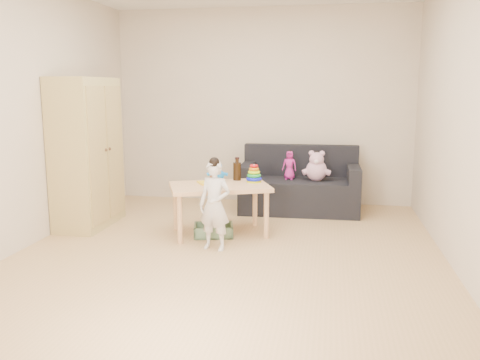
% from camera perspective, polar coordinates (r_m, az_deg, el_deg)
% --- Properties ---
extents(room, '(4.50, 4.50, 4.50)m').
position_cam_1_polar(room, '(4.71, -1.14, 7.30)').
color(room, tan).
rests_on(room, ground).
extents(wardrobe, '(0.46, 0.92, 1.66)m').
position_cam_1_polar(wardrobe, '(5.93, -16.81, 2.92)').
color(wardrobe, tan).
rests_on(wardrobe, ground).
extents(sofa, '(1.49, 0.77, 0.41)m').
position_cam_1_polar(sofa, '(6.47, 6.67, -1.73)').
color(sofa, black).
rests_on(sofa, ground).
extents(play_table, '(1.19, 0.98, 0.54)m').
position_cam_1_polar(play_table, '(5.42, -2.30, -3.33)').
color(play_table, '#EAB380').
rests_on(play_table, ground).
extents(storage_bin, '(0.47, 0.39, 0.12)m').
position_cam_1_polar(storage_bin, '(5.41, -2.99, -5.65)').
color(storage_bin, '#5D7F5C').
rests_on(storage_bin, ground).
extents(toddler, '(0.35, 0.27, 0.85)m').
position_cam_1_polar(toddler, '(4.88, -2.86, -2.97)').
color(toddler, silver).
rests_on(toddler, ground).
extents(pink_bear, '(0.34, 0.32, 0.32)m').
position_cam_1_polar(pink_bear, '(6.35, 8.58, 1.34)').
color(pink_bear, '#D79EBC').
rests_on(pink_bear, sofa).
extents(doll, '(0.19, 0.14, 0.35)m').
position_cam_1_polar(doll, '(6.38, 5.57, 1.62)').
color(doll, '#C2248E').
rests_on(doll, sofa).
extents(ring_stacker, '(0.17, 0.17, 0.20)m').
position_cam_1_polar(ring_stacker, '(5.50, 1.58, 0.55)').
color(ring_stacker, '#C3D10B').
rests_on(ring_stacker, play_table).
extents(brown_bottle, '(0.09, 0.09, 0.26)m').
position_cam_1_polar(brown_bottle, '(5.62, -0.33, 1.08)').
color(brown_bottle, black).
rests_on(brown_bottle, play_table).
extents(blue_plush, '(0.23, 0.21, 0.23)m').
position_cam_1_polar(blue_plush, '(5.52, -2.56, 0.97)').
color(blue_plush, '#1C8AFD').
rests_on(blue_plush, play_table).
extents(wooden_figure, '(0.05, 0.05, 0.10)m').
position_cam_1_polar(wooden_figure, '(5.36, -3.27, -0.00)').
color(wooden_figure, brown).
rests_on(wooden_figure, play_table).
extents(yellow_book, '(0.30, 0.30, 0.02)m').
position_cam_1_polar(yellow_book, '(5.45, -3.47, -0.30)').
color(yellow_book, yellow).
rests_on(yellow_book, play_table).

